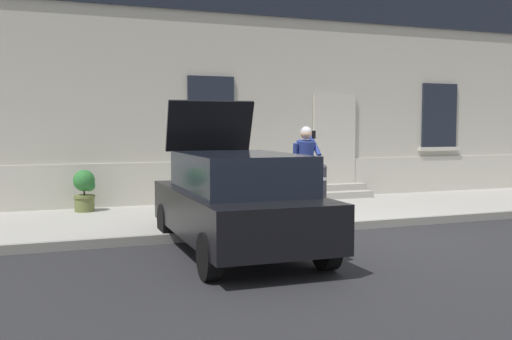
{
  "coord_description": "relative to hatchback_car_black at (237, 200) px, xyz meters",
  "views": [
    {
      "loc": [
        -5.45,
        -8.32,
        1.88
      ],
      "look_at": [
        -1.63,
        1.6,
        1.1
      ],
      "focal_mm": 40.85,
      "sensor_mm": 36.0,
      "label": 1
    }
  ],
  "objects": [
    {
      "name": "building_facade",
      "position": [
        2.63,
        5.47,
        2.93
      ],
      "size": [
        24.0,
        1.52,
        7.5
      ],
      "color": "#B2AD9E",
      "rests_on": "ground"
    },
    {
      "name": "person_on_phone",
      "position": [
        1.99,
        1.81,
        0.35
      ],
      "size": [
        0.51,
        0.49,
        1.75
      ],
      "rotation": [
        0.0,
        0.0,
        -0.11
      ],
      "color": "navy",
      "rests_on": "sidewalk"
    },
    {
      "name": "ground_plane",
      "position": [
        2.63,
        0.18,
        -0.8
      ],
      "size": [
        80.0,
        80.0,
        0.0
      ],
      "primitive_type": "plane",
      "color": "#232326"
    },
    {
      "name": "hatchback_car_black",
      "position": [
        0.0,
        0.0,
        0.0
      ],
      "size": [
        1.87,
        4.1,
        2.34
      ],
      "color": "black",
      "rests_on": "ground"
    },
    {
      "name": "planter_cream",
      "position": [
        0.85,
        4.37,
        -0.19
      ],
      "size": [
        0.44,
        0.44,
        0.86
      ],
      "color": "beige",
      "rests_on": "sidewalk"
    },
    {
      "name": "planter_olive",
      "position": [
        -1.84,
        4.23,
        -0.19
      ],
      "size": [
        0.44,
        0.44,
        0.86
      ],
      "color": "#606B38",
      "rests_on": "sidewalk"
    },
    {
      "name": "entrance_stoop",
      "position": [
        4.23,
        4.52,
        -0.52
      ],
      "size": [
        1.59,
        0.64,
        0.32
      ],
      "color": "#9E998E",
      "rests_on": "sidewalk"
    },
    {
      "name": "sidewalk",
      "position": [
        2.63,
        2.98,
        -0.72
      ],
      "size": [
        24.0,
        3.6,
        0.15
      ],
      "primitive_type": "cube",
      "color": "#99968E",
      "rests_on": "ground"
    },
    {
      "name": "bollard_near_person",
      "position": [
        2.24,
        1.53,
        -0.09
      ],
      "size": [
        0.15,
        0.15,
        1.04
      ],
      "color": "#333338",
      "rests_on": "sidewalk"
    },
    {
      "name": "curb_edge",
      "position": [
        2.63,
        1.12,
        -0.72
      ],
      "size": [
        24.0,
        0.12,
        0.15
      ],
      "primitive_type": "cube",
      "color": "gray",
      "rests_on": "ground"
    }
  ]
}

